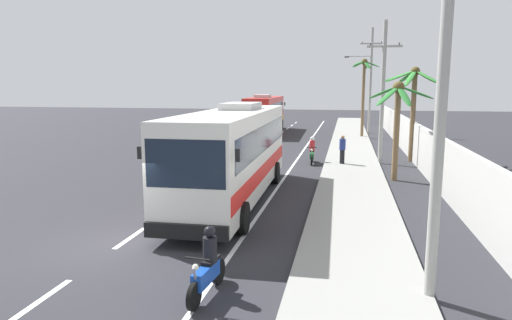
% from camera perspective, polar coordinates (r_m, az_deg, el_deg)
% --- Properties ---
extents(ground_plane, '(160.00, 160.00, 0.00)m').
position_cam_1_polar(ground_plane, '(14.03, -16.96, -10.36)').
color(ground_plane, '#28282D').
extents(sidewalk_kerb, '(3.20, 90.00, 0.14)m').
position_cam_1_polar(sidewalk_kerb, '(22.06, 12.09, -2.84)').
color(sidewalk_kerb, gray).
rests_on(sidewalk_kerb, ground).
extents(lane_markings, '(3.54, 71.00, 0.01)m').
position_cam_1_polar(lane_markings, '(26.69, 2.03, -0.69)').
color(lane_markings, white).
rests_on(lane_markings, ground).
extents(boundary_wall, '(0.24, 60.00, 2.39)m').
position_cam_1_polar(boundary_wall, '(26.14, 20.44, 1.16)').
color(boundary_wall, '#B2B2AD').
rests_on(boundary_wall, ground).
extents(coach_bus_foreground, '(3.08, 12.01, 3.92)m').
position_cam_1_polar(coach_bus_foreground, '(18.28, -2.83, 1.16)').
color(coach_bus_foreground, silver).
rests_on(coach_bus_foreground, ground).
extents(coach_bus_far_lane, '(3.10, 11.92, 3.84)m').
position_cam_1_polar(coach_bus_far_lane, '(45.58, 1.13, 5.97)').
color(coach_bus_far_lane, red).
rests_on(coach_bus_far_lane, ground).
extents(motorcycle_beside_bus, '(0.56, 1.96, 1.62)m').
position_cam_1_polar(motorcycle_beside_bus, '(27.56, 7.07, 0.94)').
color(motorcycle_beside_bus, black).
rests_on(motorcycle_beside_bus, ground).
extents(motorcycle_trailing, '(0.56, 1.96, 1.56)m').
position_cam_1_polar(motorcycle_trailing, '(10.37, -6.10, -13.33)').
color(motorcycle_trailing, black).
rests_on(motorcycle_trailing, ground).
extents(pedestrian_near_kerb, '(0.36, 0.36, 1.66)m').
position_cam_1_polar(pedestrian_near_kerb, '(26.89, 10.83, 1.39)').
color(pedestrian_near_kerb, black).
rests_on(pedestrian_near_kerb, sidewalk_kerb).
extents(utility_pole_nearest, '(2.47, 0.24, 9.94)m').
position_cam_1_polar(utility_pole_nearest, '(10.03, 22.67, 11.96)').
color(utility_pole_nearest, '#9E9E99').
rests_on(utility_pole_nearest, ground).
extents(utility_pole_mid, '(2.03, 0.24, 8.41)m').
position_cam_1_polar(utility_pole_mid, '(28.05, 15.68, 8.42)').
color(utility_pole_mid, '#9E9E99').
rests_on(utility_pole_mid, ground).
extents(utility_pole_far, '(3.67, 0.24, 10.21)m').
position_cam_1_polar(utility_pole_far, '(46.17, 14.14, 9.98)').
color(utility_pole_far, '#9E9E99').
rests_on(utility_pole_far, ground).
extents(palm_nearest, '(2.49, 2.56, 7.06)m').
position_cam_1_polar(palm_nearest, '(42.03, 13.42, 9.54)').
color(palm_nearest, brown).
rests_on(palm_nearest, ground).
extents(palm_second, '(3.18, 3.33, 4.86)m').
position_cam_1_polar(palm_second, '(23.12, 17.41, 6.12)').
color(palm_second, brown).
rests_on(palm_second, ground).
extents(palm_third, '(3.87, 3.73, 5.80)m').
position_cam_1_polar(palm_third, '(29.42, 19.26, 8.12)').
color(palm_third, brown).
rests_on(palm_third, ground).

